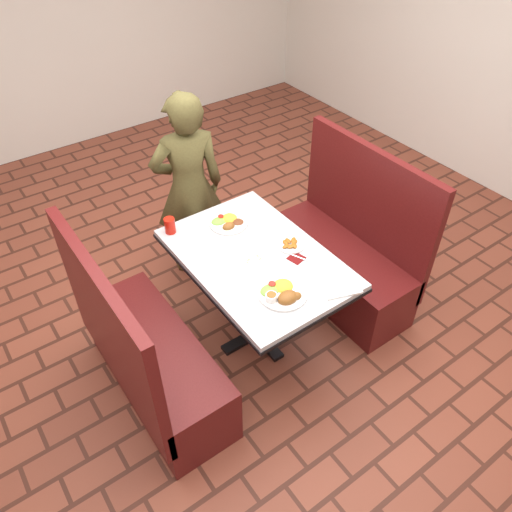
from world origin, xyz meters
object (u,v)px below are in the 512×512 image
near_dinner_plate (282,291)px  red_tumbler (170,225)px  booth_bench_left (149,359)px  plantain_plate (291,244)px  diner_person (189,188)px  dining_table (256,267)px  booth_bench_right (343,257)px  far_dinner_plate (228,221)px

near_dinner_plate → red_tumbler: size_ratio=2.66×
booth_bench_left → plantain_plate: (1.04, -0.05, 0.43)m
booth_bench_left → diner_person: bearing=47.3°
dining_table → near_dinner_plate: size_ratio=4.26×
booth_bench_left → booth_bench_right: same height
booth_bench_right → near_dinner_plate: bearing=-157.5°
diner_person → near_dinner_plate: size_ratio=5.20×
near_dinner_plate → red_tumbler: red_tumbler is taller
red_tumbler → dining_table: bearing=-58.8°
far_dinner_plate → plantain_plate: far_dinner_plate is taller
diner_person → near_dinner_plate: (-0.12, -1.28, 0.04)m
far_dinner_plate → red_tumbler: size_ratio=2.40×
diner_person → plantain_plate: 0.98m
booth_bench_left → far_dinner_plate: booth_bench_left is taller
diner_person → far_dinner_plate: diner_person is taller
booth_bench_left → plantain_plate: booth_bench_left is taller
dining_table → booth_bench_left: 0.86m
dining_table → red_tumbler: (-0.32, 0.52, 0.15)m
booth_bench_left → booth_bench_right: bearing=0.0°
dining_table → diner_person: size_ratio=0.82×
booth_bench_right → near_dinner_plate: booth_bench_right is taller
booth_bench_right → diner_person: diner_person is taller
booth_bench_left → diner_person: (0.85, 0.92, 0.41)m
near_dinner_plate → booth_bench_right: bearing=22.5°
dining_table → booth_bench_right: size_ratio=1.01×
diner_person → far_dinner_plate: (-0.01, -0.54, 0.03)m
near_dinner_plate → red_tumbler: 0.91m
dining_table → diner_person: (0.05, 0.92, 0.09)m
booth_bench_right → booth_bench_left: bearing=180.0°
far_dinner_plate → plantain_plate: bearing=-65.0°
booth_bench_right → dining_table: bearing=180.0°
booth_bench_right → red_tumbler: (-1.11, 0.52, 0.47)m
plantain_plate → red_tumbler: red_tumbler is taller
diner_person → dining_table: bearing=102.2°
booth_bench_right → plantain_plate: size_ratio=6.81×
dining_table → far_dinner_plate: far_dinner_plate is taller
diner_person → far_dinner_plate: size_ratio=5.77×
diner_person → red_tumbler: size_ratio=13.86×
near_dinner_plate → plantain_plate: (0.31, 0.32, -0.02)m
booth_bench_left → far_dinner_plate: 1.02m
booth_bench_left → far_dinner_plate: size_ratio=4.68×
far_dinner_plate → dining_table: bearing=-96.1°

